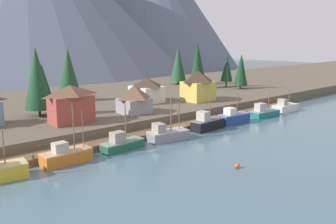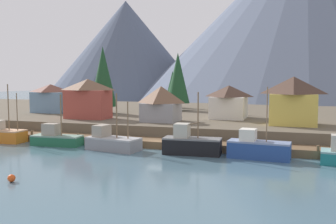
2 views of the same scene
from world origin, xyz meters
TOP-DOWN VIEW (x-y plane):
  - ground_plane at (0.00, 20.00)m, footprint 400.00×400.00m
  - dock at (0.00, 1.99)m, footprint 80.00×4.00m
  - shoreline_bank at (0.00, 32.00)m, footprint 400.00×56.00m
  - mountain_east_peak at (69.22, 138.95)m, footprint 105.05×105.05m
  - fishing_boat_orange at (-23.98, -1.65)m, footprint 7.20×3.03m
  - fishing_boat_green at (-14.48, -1.61)m, footprint 7.24×2.94m
  - fishing_boat_grey at (-5.43, -2.19)m, footprint 7.48×4.10m
  - fishing_boat_black at (5.19, -1.68)m, footprint 7.25×3.06m
  - fishing_boat_blue at (13.29, -1.64)m, footprint 7.27×3.05m
  - fishing_boat_teal at (23.47, -1.98)m, footprint 7.35×3.69m
  - fishing_boat_white at (32.63, -1.71)m, footprint 7.15×3.12m
  - house_red at (-16.71, 11.04)m, footprint 7.77×4.39m
  - house_white at (6.56, 19.31)m, footprint 6.14×7.34m
  - house_yellow at (17.21, 12.76)m, footprint 6.98×6.15m
  - house_grey at (-3.11, 10.81)m, footprint 5.87×5.48m
  - conifer_near_left at (34.87, 39.36)m, footprint 5.20×5.20m
  - conifer_near_right at (41.66, 19.04)m, footprint 4.10×4.10m
  - conifer_mid_left at (32.38, 28.13)m, footprint 4.49×4.49m
  - conifer_mid_right at (41.61, 24.51)m, footprint 3.71×3.71m
  - conifer_back_left at (38.85, 34.16)m, footprint 4.88×4.88m
  - conifer_back_right at (-6.76, 32.33)m, footprint 5.22×5.22m
  - conifer_centre at (-18.84, 20.63)m, footprint 5.41×5.41m
  - conifer_far_left at (-10.33, 39.75)m, footprint 3.91×3.91m
  - channel_buoy at (-7.03, -18.94)m, footprint 0.70×0.70m

SIDE VIEW (x-z plane):
  - ground_plane at x=0.00m, z-range -1.00..0.00m
  - channel_buoy at x=-7.03m, z-range 0.00..0.70m
  - dock at x=0.00m, z-range -0.30..1.30m
  - fishing_boat_white at x=32.63m, z-range -2.18..4.21m
  - fishing_boat_green at x=-14.48m, z-range -2.58..4.63m
  - fishing_boat_teal at x=23.47m, z-range -3.51..5.58m
  - fishing_boat_grey at x=-5.43m, z-range -2.67..4.83m
  - fishing_boat_orange at x=-23.98m, z-range -3.19..5.42m
  - fishing_boat_blue at x=13.29m, z-range -2.97..5.47m
  - shoreline_bank at x=0.00m, z-range 0.00..2.50m
  - fishing_boat_black at x=5.19m, z-range -2.55..5.20m
  - house_grey at x=-3.11m, z-range 2.57..8.30m
  - house_white at x=6.56m, z-range 2.56..8.34m
  - house_red at x=-16.71m, z-range 2.57..9.47m
  - house_yellow at x=17.21m, z-range 2.58..9.83m
  - conifer_far_left at x=-10.33m, z-range 3.05..11.95m
  - conifer_near_right at x=41.66m, z-range 3.04..13.41m
  - conifer_mid_right at x=41.61m, z-range 3.38..13.37m
  - conifer_near_left at x=34.87m, z-range 3.05..15.51m
  - conifer_back_left at x=38.85m, z-range 3.26..15.68m
  - conifer_back_right at x=-6.76m, z-range 3.32..16.02m
  - conifer_centre at x=-18.84m, z-range 3.21..16.63m
  - conifer_mid_left at x=32.38m, z-range 3.45..17.28m
  - mountain_east_peak at x=69.22m, z-range 0.00..50.93m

